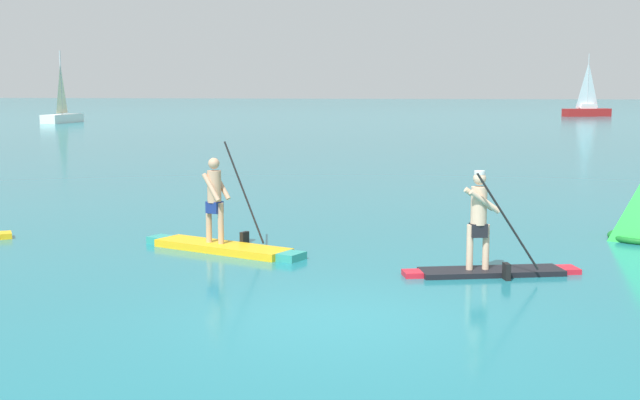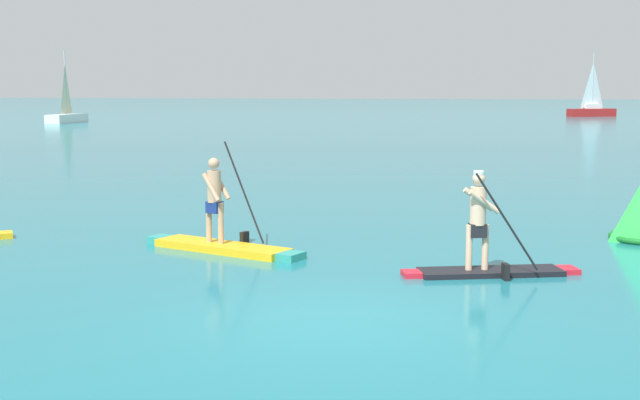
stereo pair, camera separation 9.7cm
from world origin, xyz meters
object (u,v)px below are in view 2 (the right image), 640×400
object	(u,v)px
paddleboarder_mid_center	(221,235)
paddleboarder_far_right	(487,250)
sailboat_left_horizon	(67,114)
sailboat_right_horizon	(592,108)

from	to	relation	value
paddleboarder_mid_center	paddleboarder_far_right	world-z (taller)	paddleboarder_mid_center
paddleboarder_mid_center	sailboat_left_horizon	distance (m)	61.16
paddleboarder_mid_center	sailboat_left_horizon	xyz separation A→B (m)	(-30.80, 52.84, 0.45)
paddleboarder_far_right	sailboat_left_horizon	world-z (taller)	sailboat_left_horizon
sailboat_right_horizon	sailboat_left_horizon	bearing A→B (deg)	179.50
paddleboarder_mid_center	paddleboarder_far_right	xyz separation A→B (m)	(4.86, -1.12, 0.12)
sailboat_left_horizon	sailboat_right_horizon	world-z (taller)	sailboat_right_horizon
paddleboarder_mid_center	sailboat_right_horizon	world-z (taller)	sailboat_right_horizon
paddleboarder_far_right	sailboat_right_horizon	distance (m)	80.12
paddleboarder_mid_center	sailboat_right_horizon	distance (m)	79.85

